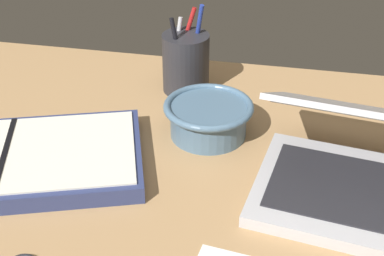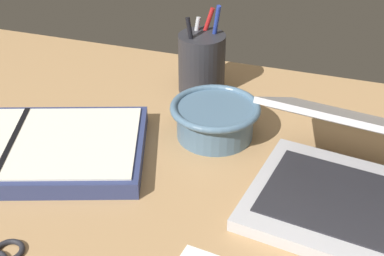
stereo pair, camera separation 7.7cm
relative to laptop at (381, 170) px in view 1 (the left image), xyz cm
name	(u,v)px [view 1 (the left image)]	position (x,y,z in cm)	size (l,w,h in cm)	color
desk_top	(207,234)	(-21.82, -11.16, -5.56)	(140.00, 100.00, 2.00)	tan
laptop	(381,170)	(0.00, 0.00, 0.00)	(35.75, 30.16, 16.28)	#B7B7BC
bowl	(208,117)	(-25.68, 10.92, -1.31)	(14.56, 14.56, 5.85)	slate
pen_cup	(186,62)	(-32.59, 25.45, 1.03)	(8.63, 8.63, 16.57)	#28282D
planner	(7,161)	(-53.31, -4.60, -3.12)	(44.63, 33.18, 3.07)	navy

